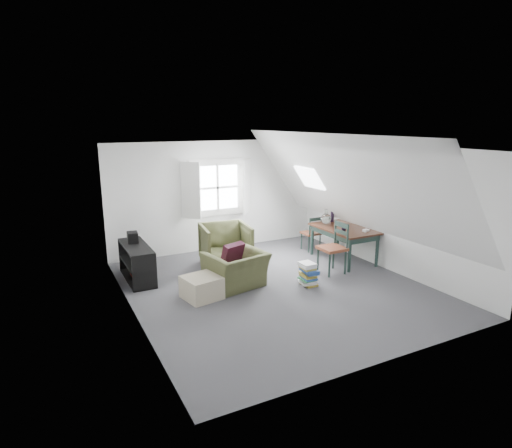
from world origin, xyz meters
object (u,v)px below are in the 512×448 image
dining_table (344,232)px  ottoman (202,287)px  dining_chair_near (334,247)px  armchair_near (236,286)px  media_shelf (137,265)px  magazine_stack (308,274)px  armchair_far (226,265)px  dining_chair_far (312,233)px

dining_table → ottoman: bearing=-172.0°
dining_chair_near → ottoman: bearing=-91.9°
armchair_near → media_shelf: (-1.50, 1.16, 0.30)m
armchair_near → dining_table: (2.67, 0.32, 0.63)m
media_shelf → magazine_stack: (2.71, -1.69, -0.09)m
magazine_stack → armchair_far: bearing=118.2°
media_shelf → dining_chair_near: bearing=-17.6°
dining_chair_far → armchair_far: bearing=15.9°
dining_table → media_shelf: dining_table is taller
armchair_far → dining_chair_near: (1.72, -1.35, 0.52)m
armchair_near → dining_chair_near: dining_chair_near is taller
ottoman → dining_chair_far: 3.53m
magazine_stack → ottoman: bearing=170.3°
armchair_near → dining_chair_far: 2.81m
ottoman → dining_chair_near: (2.75, 0.01, 0.33)m
dining_table → armchair_near: bearing=-174.0°
dining_table → dining_chair_far: (-0.19, 0.92, -0.21)m
armchair_far → media_shelf: bearing=-171.9°
armchair_far → dining_table: dining_table is taller
ottoman → media_shelf: 1.57m
dining_chair_near → magazine_stack: 0.93m
armchair_far → ottoman: size_ratio=1.70×
armchair_near → media_shelf: media_shelf is taller
dining_table → dining_chair_near: size_ratio=1.44×
media_shelf → dining_chair_far: bearing=4.6°
armchair_far → dining_table: bearing=-11.3°
dining_chair_near → magazine_stack: dining_chair_near is taller
dining_chair_far → media_shelf: bearing=15.0°
armchair_near → ottoman: 0.78m
armchair_near → dining_table: size_ratio=0.69×
dining_chair_far → magazine_stack: (-1.28, -1.77, -0.21)m
dining_table → media_shelf: size_ratio=1.11×
media_shelf → magazine_stack: bearing=-28.5°
armchair_near → magazine_stack: 1.34m
ottoman → dining_chair_near: 2.77m
ottoman → magazine_stack: size_ratio=1.35×
armchair_near → magazine_stack: magazine_stack is taller
magazine_stack → dining_table: bearing=30.1°
dining_table → magazine_stack: bearing=-150.6°
ottoman → dining_chair_far: dining_chair_far is taller
armchair_far → ottoman: bearing=-118.9°
ottoman → armchair_near: bearing=15.6°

